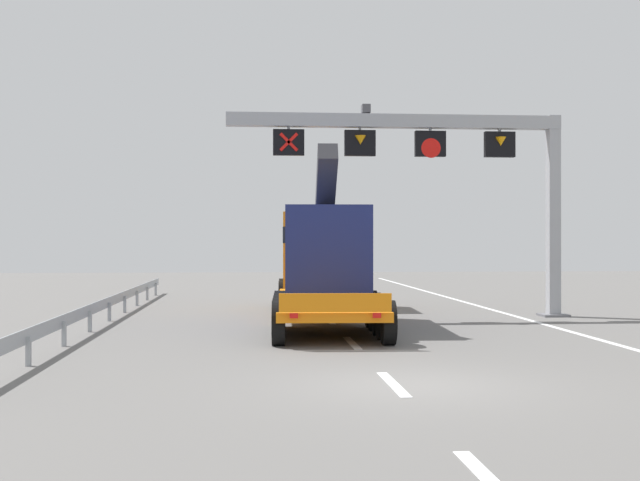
{
  "coord_description": "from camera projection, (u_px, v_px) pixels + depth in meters",
  "views": [
    {
      "loc": [
        -2.78,
        -14.54,
        2.52
      ],
      "look_at": [
        -0.61,
        11.63,
        2.58
      ],
      "focal_mm": 46.81,
      "sensor_mm": 36.0,
      "label": 1
    }
  ],
  "objects": [
    {
      "name": "guardrail_left",
      "position": [
        108.0,
        304.0,
        26.65
      ],
      "size": [
        0.13,
        29.17,
        0.76
      ],
      "color": "#999EA3",
      "rests_on": "ground"
    },
    {
      "name": "lane_markings",
      "position": [
        315.0,
        306.0,
        32.98
      ],
      "size": [
        0.2,
        51.3,
        0.01
      ],
      "color": "silver",
      "rests_on": "ground"
    },
    {
      "name": "heavy_haul_truck_orange",
      "position": [
        321.0,
        258.0,
        27.8
      ],
      "size": [
        3.55,
        14.15,
        5.3
      ],
      "color": "orange",
      "rests_on": "ground"
    },
    {
      "name": "overhead_lane_gantry",
      "position": [
        438.0,
        153.0,
        28.11
      ],
      "size": [
        11.57,
        0.9,
        7.14
      ],
      "color": "#9EA0A5",
      "rests_on": "ground"
    },
    {
      "name": "ground",
      "position": [
        409.0,
        385.0,
        14.72
      ],
      "size": [
        112.0,
        112.0,
        0.0
      ],
      "primitive_type": "plane",
      "color": "slate"
    },
    {
      "name": "edge_line_right",
      "position": [
        527.0,
        319.0,
        27.19
      ],
      "size": [
        0.2,
        63.0,
        0.01
      ],
      "primitive_type": "cube",
      "color": "silver",
      "rests_on": "ground"
    }
  ]
}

